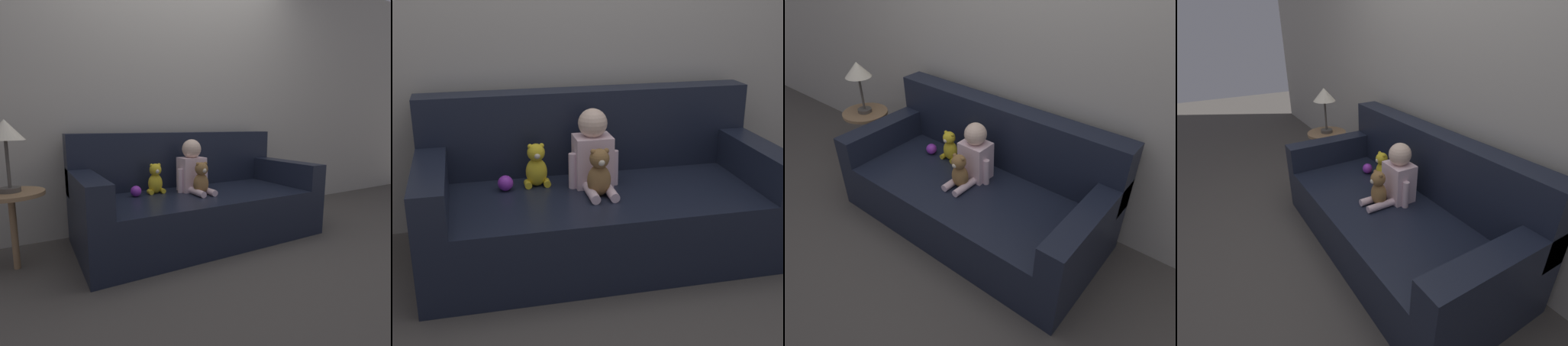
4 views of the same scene
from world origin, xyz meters
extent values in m
plane|color=#4C4742|center=(0.00, 0.00, 0.00)|extent=(12.00, 12.00, 0.00)
cube|color=#ADA89E|center=(0.00, 0.53, 1.30)|extent=(8.00, 0.05, 2.60)
cube|color=black|center=(0.00, 0.00, 0.19)|extent=(1.92, 0.90, 0.38)
cube|color=black|center=(0.00, 0.36, 0.62)|extent=(1.92, 0.18, 0.48)
cube|color=black|center=(-0.88, 0.00, 0.49)|extent=(0.16, 0.90, 0.21)
cube|color=black|center=(0.88, 0.00, 0.49)|extent=(0.16, 0.90, 0.21)
cube|color=silver|center=(-0.03, 0.08, 0.52)|extent=(0.20, 0.16, 0.28)
sphere|color=beige|center=(-0.03, 0.08, 0.73)|extent=(0.16, 0.16, 0.16)
cylinder|color=silver|center=(-0.08, -0.10, 0.41)|extent=(0.05, 0.20, 0.05)
cylinder|color=silver|center=(0.02, -0.10, 0.41)|extent=(0.05, 0.20, 0.05)
cylinder|color=silver|center=(-0.15, 0.06, 0.48)|extent=(0.04, 0.04, 0.19)
cylinder|color=silver|center=(0.08, 0.06, 0.48)|extent=(0.04, 0.04, 0.19)
ellipsoid|color=olive|center=(-0.04, -0.08, 0.46)|extent=(0.12, 0.10, 0.17)
sphere|color=olive|center=(-0.04, -0.09, 0.59)|extent=(0.10, 0.10, 0.10)
sphere|color=olive|center=(-0.07, -0.09, 0.62)|extent=(0.03, 0.03, 0.03)
sphere|color=olive|center=(0.00, -0.09, 0.62)|extent=(0.03, 0.03, 0.03)
sphere|color=beige|center=(-0.04, -0.13, 0.58)|extent=(0.04, 0.04, 0.04)
ellipsoid|color=yellow|center=(-0.33, 0.14, 0.46)|extent=(0.12, 0.10, 0.16)
sphere|color=yellow|center=(-0.33, 0.13, 0.57)|extent=(0.10, 0.10, 0.10)
sphere|color=yellow|center=(-0.36, 0.13, 0.61)|extent=(0.03, 0.03, 0.03)
sphere|color=yellow|center=(-0.30, 0.13, 0.61)|extent=(0.03, 0.03, 0.03)
sphere|color=beige|center=(-0.33, 0.09, 0.56)|extent=(0.03, 0.03, 0.03)
cylinder|color=yellow|center=(-0.38, 0.11, 0.40)|extent=(0.04, 0.06, 0.04)
cylinder|color=yellow|center=(-0.28, 0.11, 0.40)|extent=(0.04, 0.06, 0.04)
sphere|color=purple|center=(-0.50, 0.10, 0.42)|extent=(0.08, 0.08, 0.08)
camera|label=1|loc=(-1.22, -2.10, 0.92)|focal=28.00mm
camera|label=2|loc=(-0.70, -2.63, 1.45)|focal=50.00mm
camera|label=3|loc=(1.44, -1.67, 1.97)|focal=35.00mm
camera|label=4|loc=(1.50, -1.06, 1.53)|focal=28.00mm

